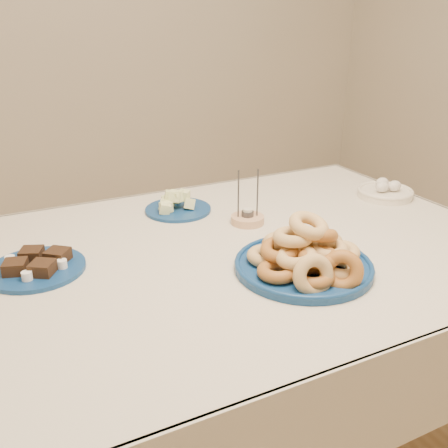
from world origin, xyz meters
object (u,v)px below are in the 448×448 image
at_px(brownie_plate, 36,266).
at_px(candle_holder, 248,218).
at_px(melon_plate, 176,205).
at_px(dining_table, 216,284).
at_px(donut_platter, 305,257).
at_px(egg_bowl, 385,192).

distance_m(brownie_plate, candle_holder, 0.64).
height_order(melon_plate, brownie_plate, melon_plate).
bearing_deg(melon_plate, dining_table, -92.44).
distance_m(donut_platter, candle_holder, 0.35).
relative_size(candle_holder, egg_bowl, 0.87).
bearing_deg(candle_holder, dining_table, -141.87).
relative_size(dining_table, egg_bowl, 8.51).
xyz_separation_m(dining_table, donut_platter, (0.15, -0.21, 0.15)).
relative_size(dining_table, donut_platter, 3.87).
xyz_separation_m(donut_platter, melon_plate, (-0.14, 0.54, -0.02)).
distance_m(dining_table, brownie_plate, 0.49).
distance_m(dining_table, egg_bowl, 0.76).
bearing_deg(dining_table, brownie_plate, 167.86).
bearing_deg(brownie_plate, candle_holder, 3.53).
height_order(donut_platter, candle_holder, candle_holder).
bearing_deg(candle_holder, melon_plate, 129.37).
bearing_deg(dining_table, candle_holder, 38.13).
xyz_separation_m(dining_table, egg_bowl, (0.74, 0.13, 0.13)).
height_order(dining_table, egg_bowl, egg_bowl).
bearing_deg(dining_table, egg_bowl, 10.23).
bearing_deg(donut_platter, brownie_plate, 153.41).
distance_m(donut_platter, egg_bowl, 0.68).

